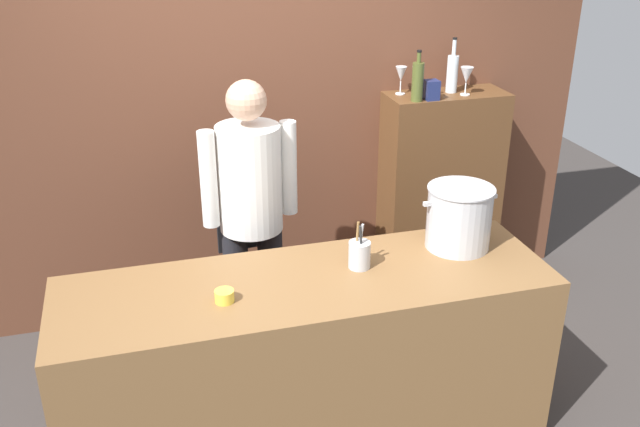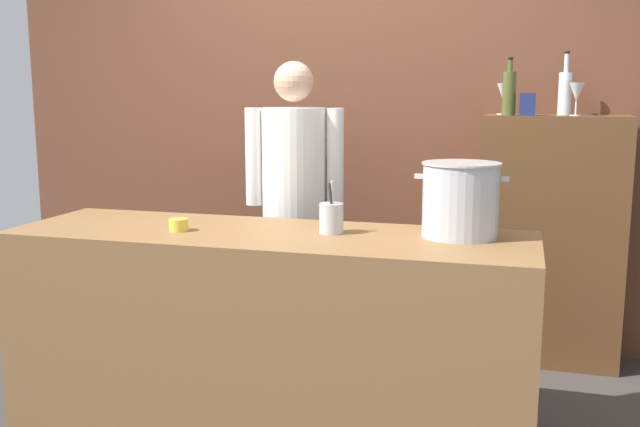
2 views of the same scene
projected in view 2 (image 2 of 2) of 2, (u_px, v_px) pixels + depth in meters
The scene contains 13 objects.
ground_plane at pixel (271, 426), 3.24m from camera, with size 8.00×8.00×0.00m, color #383330.
brick_back_panel at pixel (346, 92), 4.31m from camera, with size 4.40×0.10×3.00m, color brown.
prep_counter at pixel (270, 331), 3.16m from camera, with size 2.28×0.70×0.90m, color brown.
bar_cabinet at pixel (550, 241), 3.92m from camera, with size 0.76×0.32×1.38m, color brown.
chef at pixel (295, 193), 3.80m from camera, with size 0.53×0.38×1.66m.
stockpot_large at pixel (460, 200), 2.96m from camera, with size 0.39×0.33×0.31m.
utensil_crock at pixel (331, 218), 3.05m from camera, with size 0.10×0.10×0.23m.
butter_jar at pixel (179, 225), 3.11m from camera, with size 0.09×0.09×0.05m, color yellow.
wine_bottle_clear at pixel (565, 92), 3.79m from camera, with size 0.07×0.07×0.34m.
wine_bottle_olive at pixel (509, 93), 3.75m from camera, with size 0.07×0.07×0.30m.
wine_glass_wide at pixel (503, 93), 3.92m from camera, with size 0.07×0.07×0.17m.
wine_glass_short at pixel (577, 93), 3.70m from camera, with size 0.08×0.08×0.17m.
spice_tin_navy at pixel (527, 104), 3.74m from camera, with size 0.08×0.08×0.12m, color navy.
Camera 2 is at (1.05, -2.85, 1.50)m, focal length 39.89 mm.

